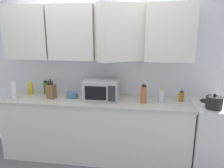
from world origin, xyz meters
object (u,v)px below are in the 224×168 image
(bottle_amber_vinegar, at_px, (181,96))
(bottle_clear_tall, at_px, (162,96))
(bottle_green_oil, at_px, (46,87))
(bottle_white_jar, at_px, (14,91))
(knife_block, at_px, (51,91))
(kettle, at_px, (214,102))
(bowl_ceramic_small, at_px, (72,95))
(stove_range, at_px, (219,136))
(bottle_spice_jar, at_px, (144,94))
(microwave, at_px, (101,90))
(bottle_yellow_mustard, at_px, (31,89))

(bottle_amber_vinegar, relative_size, bottle_clear_tall, 0.81)
(bottle_amber_vinegar, distance_m, bottle_green_oil, 2.02)
(bottle_white_jar, relative_size, bottle_green_oil, 1.23)
(knife_block, distance_m, bottle_green_oil, 0.28)
(kettle, distance_m, bowl_ceramic_small, 1.91)
(bottle_amber_vinegar, bearing_deg, kettle, -34.32)
(stove_range, relative_size, bottle_white_jar, 3.66)
(kettle, height_order, bottle_spice_jar, bottle_spice_jar)
(bottle_amber_vinegar, height_order, bottle_spice_jar, bottle_spice_jar)
(bottle_white_jar, distance_m, bottle_amber_vinegar, 2.37)
(kettle, xyz_separation_m, bowl_ceramic_small, (-1.90, 0.18, -0.05))
(bottle_amber_vinegar, relative_size, bowl_ceramic_small, 0.90)
(bottle_spice_jar, bearing_deg, bottle_green_oil, 170.61)
(bottle_white_jar, xyz_separation_m, bottle_clear_tall, (2.08, 0.13, -0.03))
(microwave, bearing_deg, bottle_clear_tall, -1.49)
(stove_range, relative_size, kettle, 4.55)
(microwave, distance_m, bottle_clear_tall, 0.84)
(bottle_clear_tall, xyz_separation_m, bottle_spice_jar, (-0.24, -0.07, 0.04))
(bottle_green_oil, bearing_deg, bottle_clear_tall, -5.97)
(bottle_amber_vinegar, distance_m, bottle_spice_jar, 0.55)
(knife_block, bearing_deg, stove_range, 0.48)
(bottle_clear_tall, bearing_deg, bottle_spice_jar, -165.00)
(stove_range, bearing_deg, bottle_yellow_mustard, 177.60)
(microwave, distance_m, bottle_spice_jar, 0.60)
(knife_block, distance_m, bottle_clear_tall, 1.56)
(knife_block, bearing_deg, bottle_amber_vinegar, 3.78)
(stove_range, bearing_deg, bowl_ceramic_small, 178.86)
(bottle_yellow_mustard, bearing_deg, stove_range, -2.40)
(bottle_spice_jar, height_order, bowl_ceramic_small, bottle_spice_jar)
(bottle_white_jar, relative_size, bottle_spice_jar, 0.98)
(bottle_white_jar, xyz_separation_m, bottle_amber_vinegar, (2.36, 0.22, -0.05))
(knife_block, height_order, bottle_white_jar, knife_block)
(stove_range, height_order, knife_block, knife_block)
(bottle_yellow_mustard, xyz_separation_m, bowl_ceramic_small, (0.69, -0.07, -0.05))
(bottle_clear_tall, xyz_separation_m, bottle_yellow_mustard, (-1.96, 0.10, 0.00))
(bottle_white_jar, xyz_separation_m, bottle_yellow_mustard, (0.13, 0.24, -0.03))
(bowl_ceramic_small, bearing_deg, stove_range, -1.14)
(kettle, xyz_separation_m, bottle_green_oil, (-2.38, 0.34, 0.01))
(bottle_amber_vinegar, xyz_separation_m, bottle_green_oil, (-2.02, 0.09, 0.03))
(bottle_clear_tall, relative_size, bottle_yellow_mustard, 0.94)
(kettle, height_order, bottle_clear_tall, kettle)
(kettle, bearing_deg, bowl_ceramic_small, 174.56)
(knife_block, bearing_deg, kettle, -3.14)
(bottle_green_oil, relative_size, bottle_spice_jar, 0.80)
(bottle_amber_vinegar, bearing_deg, knife_block, -176.22)
(knife_block, xyz_separation_m, bottle_white_jar, (-0.52, -0.10, 0.02))
(bottle_green_oil, distance_m, bottle_yellow_mustard, 0.23)
(bottle_white_jar, height_order, bottle_clear_tall, bottle_white_jar)
(stove_range, height_order, kettle, kettle)
(stove_range, distance_m, microwave, 1.74)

